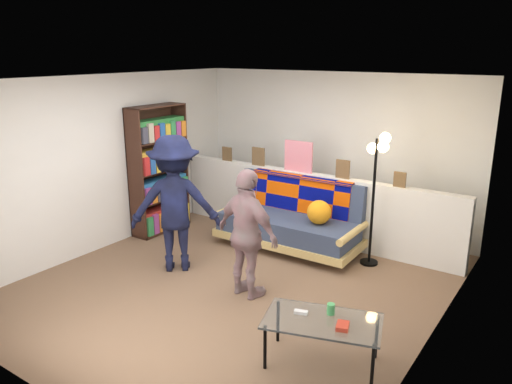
% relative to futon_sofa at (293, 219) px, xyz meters
% --- Properties ---
extents(ground, '(5.00, 5.00, 0.00)m').
position_rel_futon_sofa_xyz_m(ground, '(0.05, -1.38, -0.41)').
color(ground, brown).
rests_on(ground, ground).
extents(room_shell, '(4.60, 5.05, 2.45)m').
position_rel_futon_sofa_xyz_m(room_shell, '(0.05, -0.91, 1.26)').
color(room_shell, silver).
rests_on(room_shell, ground).
extents(half_wall_ledge, '(4.45, 0.15, 1.00)m').
position_rel_futon_sofa_xyz_m(half_wall_ledge, '(0.05, 0.42, 0.09)').
color(half_wall_ledge, silver).
rests_on(half_wall_ledge, ground).
extents(ledge_decor, '(2.97, 0.02, 0.45)m').
position_rel_futon_sofa_xyz_m(ledge_decor, '(-0.18, 0.40, 0.77)').
color(ledge_decor, brown).
rests_on(ledge_decor, half_wall_ledge).
extents(futon_sofa, '(2.05, 1.02, 0.87)m').
position_rel_futon_sofa_xyz_m(futon_sofa, '(0.00, 0.00, 0.00)').
color(futon_sofa, tan).
rests_on(futon_sofa, ground).
extents(bookshelf, '(0.32, 0.96, 1.93)m').
position_rel_futon_sofa_xyz_m(bookshelf, '(-2.04, -0.55, 0.49)').
color(bookshelf, black).
rests_on(bookshelf, ground).
extents(coffee_table, '(1.14, 0.84, 0.53)m').
position_rel_futon_sofa_xyz_m(coffee_table, '(1.61, -2.23, -0.01)').
color(coffee_table, black).
rests_on(coffee_table, ground).
extents(floor_lamp, '(0.34, 0.32, 1.73)m').
position_rel_futon_sofa_xyz_m(floor_lamp, '(1.15, 0.08, 0.82)').
color(floor_lamp, black).
rests_on(floor_lamp, ground).
extents(person_left, '(1.26, 1.20, 1.72)m').
position_rel_futon_sofa_xyz_m(person_left, '(-0.86, -1.45, 0.45)').
color(person_left, black).
rests_on(person_left, ground).
extents(person_right, '(0.92, 0.51, 1.48)m').
position_rel_futon_sofa_xyz_m(person_right, '(0.32, -1.55, 0.33)').
color(person_right, '#C07C88').
rests_on(person_right, ground).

